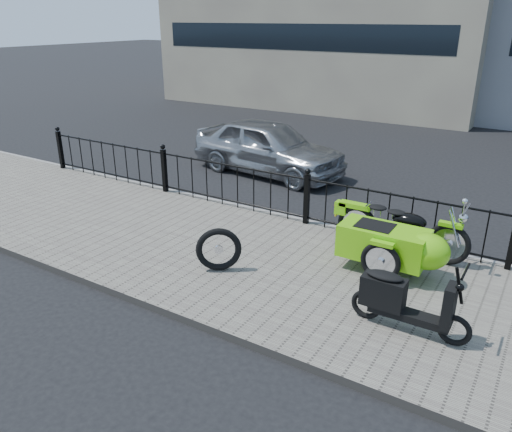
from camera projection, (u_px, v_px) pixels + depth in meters
The scene contains 8 objects.
ground at pixel (271, 254), 8.50m from camera, with size 120.00×120.00×0.00m, color black.
sidewalk at pixel (256, 263), 8.08m from camera, with size 30.00×3.80×0.12m, color #655E56.
curb at pixel (309, 223), 9.61m from camera, with size 30.00×0.10×0.12m, color gray.
iron_fence at pixel (307, 200), 9.31m from camera, with size 14.11×0.11×1.08m.
motorcycle_sidecar at pixel (398, 242), 7.56m from camera, with size 2.28×1.48×0.98m.
scooter at pixel (402, 301), 6.15m from camera, with size 1.49×0.44×1.01m.
spare_tire at pixel (219, 249), 7.60m from camera, with size 0.70×0.70×0.10m, color black.
sedan_car at pixel (268, 147), 12.64m from camera, with size 1.63×4.05×1.38m, color #A2A5A9.
Camera 1 is at (3.81, -6.63, 3.78)m, focal length 35.00 mm.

